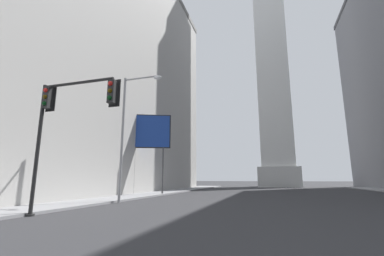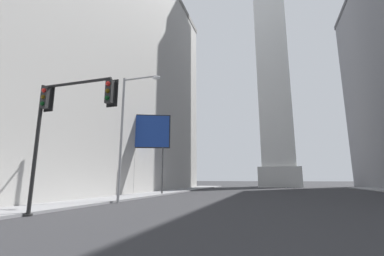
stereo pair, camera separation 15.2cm
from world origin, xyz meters
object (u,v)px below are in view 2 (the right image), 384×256
traffic_light_near_left (63,113)px  obelisk (271,54)px  billboard_sign (149,133)px  street_lamp (127,124)px

traffic_light_near_left → obelisk: bearing=77.5°
traffic_light_near_left → billboard_sign: 16.62m
obelisk → traffic_light_near_left: size_ratio=9.85×
traffic_light_near_left → billboard_sign: (-3.50, 16.13, 1.90)m
street_lamp → obelisk: bearing=74.5°
obelisk → street_lamp: bearing=-105.5°
obelisk → billboard_sign: size_ratio=7.08×
obelisk → traffic_light_near_left: 56.27m
street_lamp → billboard_sign: street_lamp is taller
street_lamp → traffic_light_near_left: bearing=-84.0°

